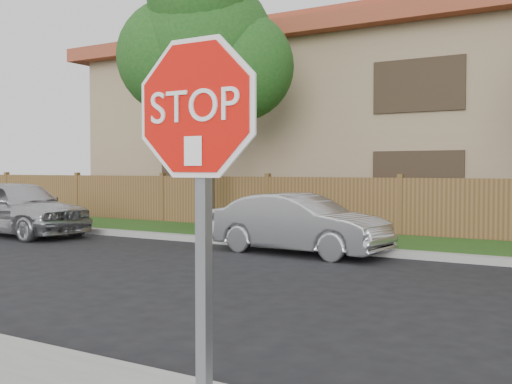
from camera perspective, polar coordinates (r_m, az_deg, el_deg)
The scene contains 4 objects.
tree_left at distance 17.03m, azimuth -4.97°, elevation 13.68°, with size 4.80×3.90×7.78m.
stop_sign at distance 3.10m, azimuth -5.52°, elevation 2.03°, with size 1.01×0.13×2.55m.
sedan_far_left at distance 17.65m, azimuth -21.76°, elevation -1.39°, with size 1.82×4.54×1.55m, color #B2B3B7.
sedan_left at distance 12.94m, azimuth 4.16°, elevation -3.05°, with size 1.37×3.94×1.30m, color #A5A6A9.
Camera 1 is at (0.78, -3.98, 1.84)m, focal length 42.00 mm.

